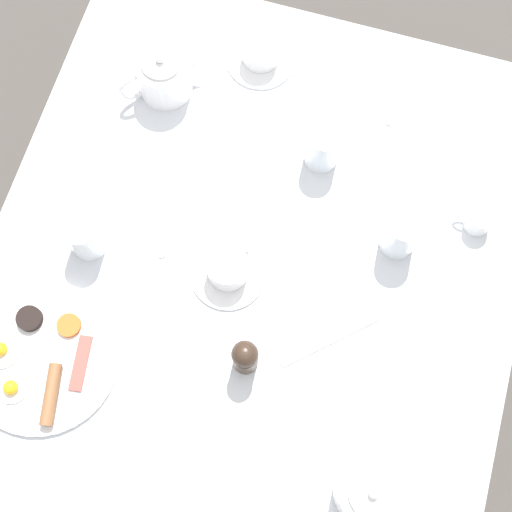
{
  "coord_description": "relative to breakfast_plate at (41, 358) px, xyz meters",
  "views": [
    {
      "loc": [
        -0.11,
        0.39,
        2.1
      ],
      "look_at": [
        0.0,
        0.0,
        0.76
      ],
      "focal_mm": 50.0,
      "sensor_mm": 36.0,
      "label": 1
    }
  ],
  "objects": [
    {
      "name": "ground_plane",
      "position": [
        -0.34,
        -0.31,
        -0.75
      ],
      "size": [
        8.0,
        8.0,
        0.0
      ],
      "primitive_type": "plane",
      "color": "#4C4742"
    },
    {
      "name": "table",
      "position": [
        -0.34,
        -0.31,
        -0.07
      ],
      "size": [
        1.05,
        1.17,
        0.74
      ],
      "color": "silver",
      "rests_on": "ground_plane"
    },
    {
      "name": "breakfast_plate",
      "position": [
        0.0,
        0.0,
        0.0
      ],
      "size": [
        0.3,
        0.3,
        0.04
      ],
      "color": "white",
      "rests_on": "table"
    },
    {
      "name": "teapot_near",
      "position": [
        -0.65,
        0.06,
        0.04
      ],
      "size": [
        0.11,
        0.18,
        0.12
      ],
      "rotation": [
        0.0,
        0.0,
        4.21
      ],
      "color": "white",
      "rests_on": "table"
    },
    {
      "name": "teapot_far",
      "position": [
        -0.04,
        -0.62,
        0.04
      ],
      "size": [
        0.16,
        0.14,
        0.12
      ],
      "rotation": [
        0.0,
        0.0,
        3.85
      ],
      "color": "white",
      "rests_on": "table"
    },
    {
      "name": "teacup_with_saucer_left",
      "position": [
        -0.22,
        -0.75,
        0.02
      ],
      "size": [
        0.15,
        0.15,
        0.07
      ],
      "color": "white",
      "rests_on": "table"
    },
    {
      "name": "teacup_with_saucer_right",
      "position": [
        -0.29,
        -0.26,
        0.02
      ],
      "size": [
        0.15,
        0.15,
        0.07
      ],
      "color": "white",
      "rests_on": "table"
    },
    {
      "name": "water_glass_tall",
      "position": [
        -0.4,
        -0.55,
        0.05
      ],
      "size": [
        0.07,
        0.07,
        0.11
      ],
      "color": "white",
      "rests_on": "table"
    },
    {
      "name": "water_glass_short",
      "position": [
        -0.01,
        -0.24,
        0.05
      ],
      "size": [
        0.07,
        0.07,
        0.11
      ],
      "color": "white",
      "rests_on": "table"
    },
    {
      "name": "wine_glass_spare",
      "position": [
        -0.6,
        -0.42,
        0.05
      ],
      "size": [
        0.07,
        0.07,
        0.12
      ],
      "color": "white",
      "rests_on": "table"
    },
    {
      "name": "creamer_jug",
      "position": [
        -0.74,
        -0.5,
        0.02
      ],
      "size": [
        0.07,
        0.05,
        0.05
      ],
      "color": "white",
      "rests_on": "table"
    },
    {
      "name": "pepper_grinder",
      "position": [
        -0.37,
        -0.1,
        0.05
      ],
      "size": [
        0.05,
        0.05,
        0.12
      ],
      "color": "#38281E",
      "rests_on": "table"
    },
    {
      "name": "fork_by_plate",
      "position": [
        -0.12,
        -0.33,
        -0.01
      ],
      "size": [
        0.09,
        0.16,
        0.0
      ],
      "rotation": [
        0.0,
        0.0,
        0.45
      ],
      "color": "silver",
      "rests_on": "table"
    },
    {
      "name": "knife_by_plate",
      "position": [
        -0.52,
        -0.19,
        -0.01
      ],
      "size": [
        0.17,
        0.16,
        0.0
      ],
      "rotation": [
        0.0,
        0.0,
        5.45
      ],
      "color": "silver",
      "rests_on": "table"
    },
    {
      "name": "spoon_for_tea",
      "position": [
        -0.54,
        -0.74,
        -0.01
      ],
      "size": [
        0.06,
        0.16,
        0.0
      ],
      "rotation": [
        0.0,
        0.0,
        2.86
      ],
      "color": "silver",
      "rests_on": "table"
    }
  ]
}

